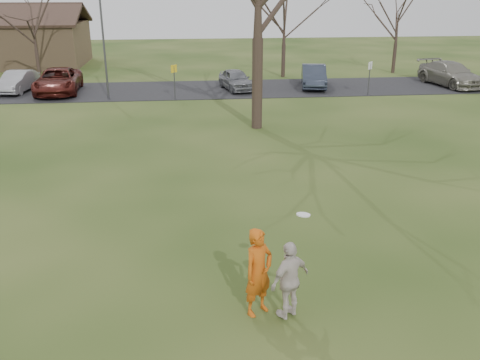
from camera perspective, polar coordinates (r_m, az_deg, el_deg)
name	(u,v)px	position (r m, az deg, el deg)	size (l,w,h in m)	color
ground	(260,313)	(11.20, 2.26, -14.54)	(120.00, 120.00, 0.00)	#1E380F
parking_strip	(206,89)	(34.67, -3.77, 9.98)	(62.00, 6.50, 0.04)	black
player_defender	(258,272)	(10.72, 2.06, -10.16)	(0.70, 0.46, 1.92)	#BF510F
car_1	(18,81)	(36.48, -23.39, 9.98)	(1.40, 4.03, 1.33)	#98979C
car_2	(58,81)	(35.16, -19.49, 10.31)	(2.54, 5.50, 1.53)	#4A1611
car_4	(236,80)	(34.29, -0.46, 11.05)	(1.55, 3.86, 1.32)	slate
car_5	(314,76)	(35.48, 8.15, 11.30)	(1.55, 4.45, 1.47)	#2B3240
car_7	(450,74)	(38.53, 22.25, 10.81)	(2.19, 5.38, 1.56)	gray
catching_play	(290,280)	(10.61, 5.54, -10.91)	(1.05, 0.89, 2.31)	beige
lamp_post	(103,31)	(31.96, -14.96, 15.60)	(0.34, 0.34, 6.27)	#47474C
sign_yellow	(174,76)	(31.44, -7.30, 11.40)	(0.35, 0.35, 2.08)	#47474C
sign_white	(370,72)	(33.44, 14.16, 11.50)	(0.35, 0.35, 2.08)	#47474C
small_tree_row	(261,23)	(39.60, 2.38, 17.00)	(55.00, 5.90, 8.50)	#352821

